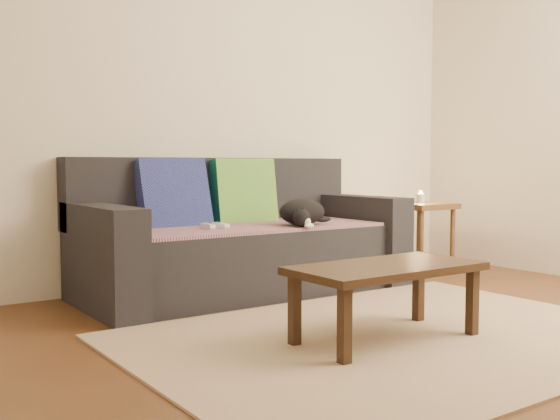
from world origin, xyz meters
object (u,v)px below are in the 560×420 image
at_px(cat, 302,213).
at_px(wii_remote_b, 221,226).
at_px(side_table, 420,215).
at_px(wii_remote_a, 208,226).
at_px(sofa, 241,244).
at_px(coffee_table, 386,274).

distance_m(cat, wii_remote_b, 0.54).
bearing_deg(wii_remote_b, side_table, -92.74).
relative_size(cat, wii_remote_a, 2.62).
relative_size(sofa, coffee_table, 2.31).
distance_m(sofa, wii_remote_a, 0.39).
height_order(sofa, cat, sofa).
relative_size(cat, wii_remote_b, 2.62).
bearing_deg(side_table, cat, -173.60).
relative_size(cat, side_table, 0.74).
distance_m(sofa, wii_remote_b, 0.33).
relative_size(sofa, wii_remote_a, 14.00).
xyz_separation_m(wii_remote_a, side_table, (1.83, -0.00, -0.02)).
xyz_separation_m(cat, coffee_table, (-0.36, -1.13, -0.20)).
bearing_deg(cat, wii_remote_a, 149.14).
bearing_deg(coffee_table, sofa, 86.52).
relative_size(sofa, wii_remote_b, 14.00).
bearing_deg(sofa, wii_remote_b, -146.53).
relative_size(cat, coffee_table, 0.43).
xyz_separation_m(sofa, coffee_table, (-0.09, -1.43, 0.01)).
distance_m(cat, wii_remote_a, 0.62).
bearing_deg(cat, wii_remote_b, 147.32).
bearing_deg(cat, coffee_table, -125.80).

